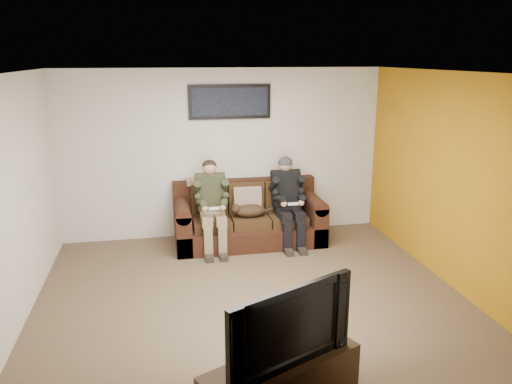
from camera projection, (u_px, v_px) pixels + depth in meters
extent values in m
plane|color=brown|center=(251.00, 296.00, 5.95)|extent=(5.00, 5.00, 0.00)
plane|color=silver|center=(250.00, 72.00, 5.27)|extent=(5.00, 5.00, 0.00)
plane|color=beige|center=(224.00, 154.00, 7.74)|extent=(5.00, 0.00, 5.00)
plane|color=beige|center=(310.00, 274.00, 3.48)|extent=(5.00, 0.00, 5.00)
plane|color=beige|center=(13.00, 203.00, 5.14)|extent=(0.00, 4.50, 4.50)
plane|color=beige|center=(452.00, 181.00, 6.08)|extent=(0.00, 4.50, 4.50)
plane|color=#AE7511|center=(451.00, 181.00, 6.08)|extent=(0.00, 4.50, 4.50)
cube|color=#32190F|center=(249.00, 233.00, 7.62)|extent=(2.22, 0.96, 0.30)
cube|color=#32190F|center=(244.00, 198.00, 7.86)|extent=(2.22, 0.20, 0.61)
cube|color=#32190F|center=(183.00, 228.00, 7.40)|extent=(0.22, 0.96, 0.61)
cube|color=#32190F|center=(312.00, 219.00, 7.77)|extent=(0.22, 0.96, 0.61)
cylinder|color=#32190F|center=(182.00, 208.00, 7.32)|extent=(0.22, 0.96, 0.22)
cylinder|color=#32190F|center=(313.00, 201.00, 7.69)|extent=(0.22, 0.96, 0.22)
cube|color=#3A2511|center=(212.00, 223.00, 7.41)|extent=(0.55, 0.61, 0.14)
cube|color=#3A2511|center=(209.00, 198.00, 7.60)|extent=(0.55, 0.14, 0.44)
cube|color=#3A2511|center=(250.00, 220.00, 7.52)|extent=(0.55, 0.61, 0.14)
cube|color=#3A2511|center=(246.00, 196.00, 7.71)|extent=(0.55, 0.14, 0.44)
cube|color=#3A2511|center=(286.00, 218.00, 7.63)|extent=(0.55, 0.61, 0.14)
cube|color=#3A2511|center=(282.00, 194.00, 7.82)|extent=(0.55, 0.14, 0.44)
cube|color=#927460|center=(247.00, 200.00, 7.61)|extent=(0.42, 0.20, 0.42)
cube|color=tan|center=(201.00, 181.00, 7.64)|extent=(0.45, 0.22, 0.08)
cube|color=#837152|center=(212.00, 214.00, 7.34)|extent=(0.36, 0.30, 0.14)
cube|color=#2C311D|center=(210.00, 193.00, 7.36)|extent=(0.40, 0.30, 0.53)
cylinder|color=#2C311D|center=(210.00, 179.00, 7.32)|extent=(0.44, 0.18, 0.18)
sphere|color=tan|center=(210.00, 168.00, 7.30)|extent=(0.21, 0.21, 0.21)
cube|color=#837152|center=(206.00, 220.00, 7.14)|extent=(0.15, 0.42, 0.13)
cube|color=#837152|center=(220.00, 219.00, 7.18)|extent=(0.15, 0.42, 0.13)
cube|color=#837152|center=(208.00, 243.00, 7.02)|extent=(0.12, 0.13, 0.44)
cube|color=#837152|center=(222.00, 242.00, 7.06)|extent=(0.12, 0.13, 0.44)
cube|color=black|center=(209.00, 257.00, 7.00)|extent=(0.11, 0.26, 0.08)
cube|color=black|center=(223.00, 256.00, 7.03)|extent=(0.11, 0.26, 0.08)
cylinder|color=#2C311D|center=(197.00, 188.00, 7.23)|extent=(0.11, 0.30, 0.28)
cylinder|color=#2C311D|center=(224.00, 187.00, 7.30)|extent=(0.11, 0.30, 0.28)
cylinder|color=#2C311D|center=(201.00, 203.00, 7.07)|extent=(0.14, 0.32, 0.15)
cylinder|color=#2C311D|center=(225.00, 202.00, 7.13)|extent=(0.14, 0.32, 0.15)
sphere|color=tan|center=(205.00, 209.00, 6.98)|extent=(0.09, 0.09, 0.09)
sphere|color=tan|center=(223.00, 207.00, 7.02)|extent=(0.09, 0.09, 0.09)
cube|color=white|center=(214.00, 208.00, 6.98)|extent=(0.15, 0.04, 0.03)
ellipsoid|color=black|center=(209.00, 166.00, 7.31)|extent=(0.22, 0.22, 0.17)
cube|color=black|center=(287.00, 210.00, 7.56)|extent=(0.36, 0.30, 0.14)
cube|color=black|center=(286.00, 189.00, 7.58)|extent=(0.40, 0.30, 0.53)
cylinder|color=black|center=(285.00, 175.00, 7.54)|extent=(0.44, 0.18, 0.18)
sphere|color=tan|center=(285.00, 165.00, 7.52)|extent=(0.21, 0.21, 0.21)
cube|color=black|center=(284.00, 215.00, 7.35)|extent=(0.15, 0.42, 0.13)
cube|color=black|center=(297.00, 214.00, 7.39)|extent=(0.15, 0.42, 0.13)
cube|color=black|center=(287.00, 237.00, 7.24)|extent=(0.12, 0.13, 0.44)
cube|color=black|center=(300.00, 236.00, 7.28)|extent=(0.12, 0.13, 0.44)
cube|color=black|center=(288.00, 251.00, 7.21)|extent=(0.11, 0.26, 0.08)
cube|color=black|center=(301.00, 250.00, 7.25)|extent=(0.11, 0.26, 0.08)
cylinder|color=black|center=(274.00, 184.00, 7.44)|extent=(0.11, 0.30, 0.28)
cylinder|color=black|center=(300.00, 183.00, 7.52)|extent=(0.11, 0.30, 0.28)
cylinder|color=black|center=(279.00, 198.00, 7.28)|extent=(0.14, 0.32, 0.15)
cylinder|color=black|center=(302.00, 197.00, 7.35)|extent=(0.14, 0.32, 0.15)
sphere|color=tan|center=(284.00, 204.00, 7.19)|extent=(0.09, 0.09, 0.09)
sphere|color=tan|center=(301.00, 203.00, 7.24)|extent=(0.09, 0.09, 0.09)
cube|color=white|center=(293.00, 204.00, 7.20)|extent=(0.15, 0.04, 0.03)
ellipsoid|color=black|center=(285.00, 163.00, 7.51)|extent=(0.22, 0.22, 0.19)
ellipsoid|color=#432C1A|center=(250.00, 211.00, 7.43)|extent=(0.47, 0.26, 0.19)
sphere|color=#432C1A|center=(236.00, 209.00, 7.34)|extent=(0.14, 0.14, 0.14)
cone|color=#432C1A|center=(235.00, 205.00, 7.29)|extent=(0.04, 0.04, 0.04)
cone|color=#432C1A|center=(234.00, 203.00, 7.35)|extent=(0.04, 0.04, 0.04)
cylinder|color=#432C1A|center=(265.00, 211.00, 7.53)|extent=(0.26, 0.13, 0.08)
cube|color=black|center=(230.00, 102.00, 7.52)|extent=(1.25, 0.04, 0.52)
cube|color=black|center=(230.00, 102.00, 7.49)|extent=(1.15, 0.01, 0.42)
cube|color=#322010|center=(281.00, 383.00, 4.03)|extent=(1.41, 0.97, 0.43)
imported|color=black|center=(282.00, 322.00, 3.88)|extent=(1.13, 0.63, 0.68)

